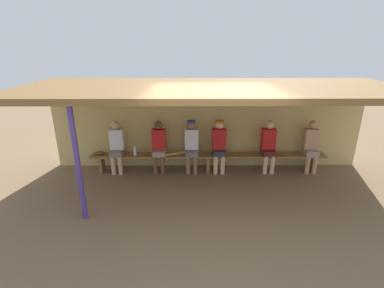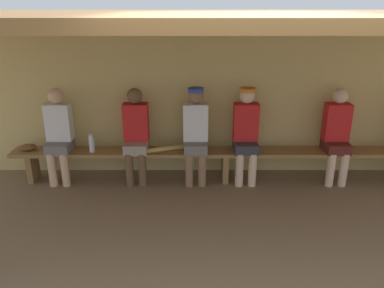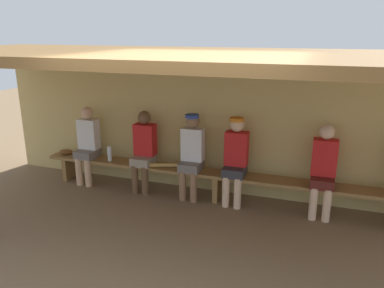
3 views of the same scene
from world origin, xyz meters
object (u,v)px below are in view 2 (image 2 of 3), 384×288
Objects in this scene: player_with_sunglasses at (248,131)px; baseball_bat at (173,148)px; player_in_white at (197,131)px; water_bottle_green at (93,144)px; player_leftmost at (339,132)px; player_in_blue at (138,132)px; bench at (227,155)px; player_shirtless_tan at (61,132)px; baseball_glove_worn at (30,147)px.

player_with_sunglasses is 1.50× the size of baseball_bat.
player_in_white is 1.00× the size of player_with_sunglasses.
baseball_bat is at bearing 2.58° from water_bottle_green.
player_leftmost is 1.00× the size of player_in_blue.
player_leftmost is 2.31m from baseball_bat.
bench is at bearing -19.14° from baseball_bat.
bench is 0.55m from player_in_white.
water_bottle_green reaches higher than baseball_bat.
water_bottle_green is at bearing -175.11° from player_in_blue.
player_in_blue is 1.52m from player_with_sunglasses.
player_shirtless_tan reaches higher than water_bottle_green.
water_bottle_green reaches higher than bench.
player_leftmost and player_in_blue have the same top height.
bench is 0.77m from baseball_bat.
player_in_white reaches higher than player_shirtless_tan.
player_leftmost is at bearing -0.02° from player_with_sunglasses.
bench is 1.87m from water_bottle_green.
player_in_white is 5.43× the size of water_bottle_green.
bench is 25.00× the size of baseball_glove_worn.
player_shirtless_tan is at bearing -179.99° from player_in_white.
player_shirtless_tan is at bearing 173.38° from water_bottle_green.
player_shirtless_tan is at bearing -179.99° from player_with_sunglasses.
player_with_sunglasses reaches higher than player_leftmost.
bench is at bearing -0.08° from player_shirtless_tan.
player_in_white is 1.50× the size of baseball_bat.
player_in_blue is at bearing -179.97° from player_in_white.
player_leftmost is 2.78m from player_in_blue.
player_in_blue is at bearing -179.98° from player_with_sunglasses.
water_bottle_green is at bearing -179.11° from player_leftmost.
player_shirtless_tan reaches higher than baseball_bat.
player_with_sunglasses is at bearing 0.01° from player_shirtless_tan.
player_leftmost is at bearing 0.11° from bench.
player_with_sunglasses reaches higher than bench.
player_with_sunglasses is at bearing -18.95° from baseball_bat.
baseball_glove_worn is at bearing 179.95° from player_in_white.
player_leftmost is 0.99× the size of player_in_white.
bench is at bearing -0.48° from player_in_white.
bench is 4.46× the size of player_with_sunglasses.
player_with_sunglasses is (1.52, 0.00, 0.02)m from player_in_blue.
water_bottle_green is at bearing -177.89° from player_in_white.
baseball_glove_worn is (-4.31, 0.00, -0.22)m from player_leftmost.
baseball_bat is at bearing -0.36° from player_in_blue.
player_leftmost reaches higher than baseball_glove_worn.
player_in_blue is at bearing 4.89° from water_bottle_green.
player_in_blue reaches higher than baseball_glove_worn.
player_in_white is at bearing 179.52° from bench.
baseball_glove_worn is (-0.91, 0.06, -0.07)m from water_bottle_green.
water_bottle_green is 1.11m from baseball_bat.
water_bottle_green is (-2.14, -0.05, -0.17)m from player_with_sunglasses.
player_shirtless_tan is 0.51m from baseball_glove_worn.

